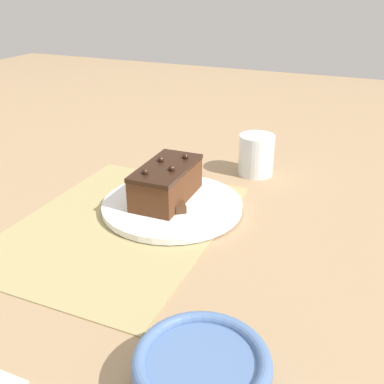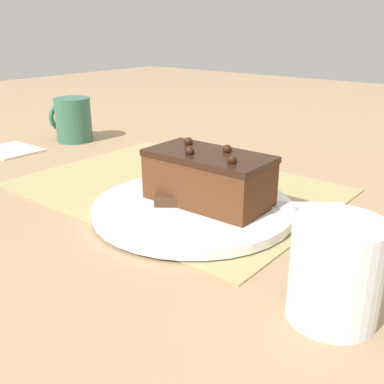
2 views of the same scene
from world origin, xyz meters
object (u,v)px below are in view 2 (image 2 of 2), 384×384
at_px(chocolate_cake, 208,178).
at_px(drinking_glass, 336,271).
at_px(cake_plate, 193,208).
at_px(serving_knife, 217,202).
at_px(coffee_mug, 73,119).

distance_m(chocolate_cake, drinking_glass, 0.25).
distance_m(cake_plate, chocolate_cake, 0.04).
bearing_deg(drinking_glass, chocolate_cake, -27.19).
bearing_deg(chocolate_cake, cake_plate, 55.26).
xyz_separation_m(chocolate_cake, drinking_glass, (-0.22, 0.11, -0.01)).
height_order(serving_knife, coffee_mug, coffee_mug).
relative_size(chocolate_cake, serving_knife, 0.79).
bearing_deg(chocolate_cake, coffee_mug, -16.07).
bearing_deg(coffee_mug, chocolate_cake, 163.93).
relative_size(drinking_glass, coffee_mug, 0.97).
bearing_deg(coffee_mug, serving_knife, 164.09).
xyz_separation_m(serving_knife, drinking_glass, (-0.20, 0.11, 0.02)).
relative_size(serving_knife, drinking_glass, 2.34).
bearing_deg(drinking_glass, coffee_mug, -19.82).
height_order(chocolate_cake, coffee_mug, chocolate_cake).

